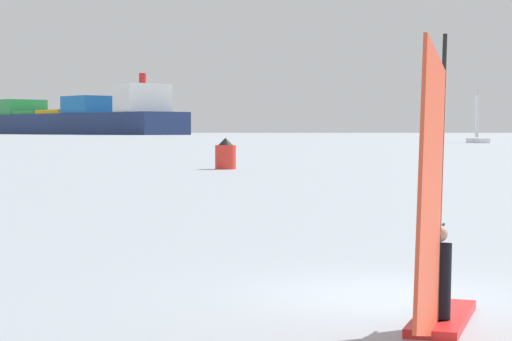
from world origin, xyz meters
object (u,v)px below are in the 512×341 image
channel_buoy (226,155)px  cargo_ship (73,119)px  windsurfer (436,247)px  small_sailboat (478,138)px

channel_buoy → cargo_ship: bearing=108.2°
cargo_ship → windsurfer: bearing=150.0°
channel_buoy → windsurfer: bearing=-78.7°
cargo_ship → small_sailboat: (205.38, -387.89, -8.54)m
channel_buoy → small_sailboat: (31.66, 140.18, -0.00)m
cargo_ship → channel_buoy: bearing=150.6°
channel_buoy → small_sailboat: bearing=77.3°
windsurfer → small_sailboat: size_ratio=0.36×
windsurfer → cargo_ship: size_ratio=0.02×
windsurfer → cargo_ship: bearing=29.0°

